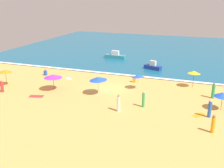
{
  "coord_description": "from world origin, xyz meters",
  "views": [
    {
      "loc": [
        11.18,
        -30.69,
        11.54
      ],
      "look_at": [
        0.24,
        -0.46,
        0.8
      ],
      "focal_mm": 42.74,
      "sensor_mm": 36.0,
      "label": 1
    }
  ],
  "objects_px": {
    "beach_umbrella_1": "(53,76)",
    "beachgoer_2": "(119,104)",
    "beachgoer_5": "(143,100)",
    "small_boat_0": "(153,67)",
    "beach_umbrella_4": "(138,76)",
    "beachgoer_3": "(46,73)",
    "beach_umbrella_5": "(194,72)",
    "beachgoer_0": "(210,109)",
    "beachgoer_4": "(213,91)",
    "beach_umbrella_2": "(223,94)",
    "beachgoer_6": "(2,87)",
    "beach_umbrella_0": "(98,79)",
    "small_boat_1": "(115,56)",
    "beach_umbrella_3": "(5,71)",
    "beachgoer_7": "(134,79)",
    "beachgoer_1": "(213,124)"
  },
  "relations": [
    {
      "from": "beachgoer_7",
      "to": "beach_umbrella_4",
      "type": "bearing_deg",
      "value": -65.7
    },
    {
      "from": "beach_umbrella_1",
      "to": "beachgoer_4",
      "type": "relative_size",
      "value": 1.45
    },
    {
      "from": "beach_umbrella_0",
      "to": "beachgoer_4",
      "type": "bearing_deg",
      "value": 14.37
    },
    {
      "from": "beach_umbrella_1",
      "to": "beachgoer_2",
      "type": "bearing_deg",
      "value": -19.1
    },
    {
      "from": "beach_umbrella_2",
      "to": "beach_umbrella_4",
      "type": "height_order",
      "value": "beach_umbrella_4"
    },
    {
      "from": "beach_umbrella_1",
      "to": "beach_umbrella_4",
      "type": "height_order",
      "value": "beach_umbrella_1"
    },
    {
      "from": "beach_umbrella_0",
      "to": "beachgoer_1",
      "type": "xyz_separation_m",
      "value": [
        13.17,
        -5.45,
        -1.19
      ]
    },
    {
      "from": "beach_umbrella_5",
      "to": "beachgoer_4",
      "type": "bearing_deg",
      "value": -52.57
    },
    {
      "from": "beachgoer_2",
      "to": "beachgoer_5",
      "type": "relative_size",
      "value": 1.01
    },
    {
      "from": "beach_umbrella_5",
      "to": "beachgoer_0",
      "type": "relative_size",
      "value": 1.22
    },
    {
      "from": "beachgoer_3",
      "to": "small_boat_1",
      "type": "bearing_deg",
      "value": 65.87
    },
    {
      "from": "beachgoer_0",
      "to": "beachgoer_2",
      "type": "bearing_deg",
      "value": -169.15
    },
    {
      "from": "beachgoer_4",
      "to": "beach_umbrella_0",
      "type": "bearing_deg",
      "value": -165.63
    },
    {
      "from": "beach_umbrella_1",
      "to": "beachgoer_5",
      "type": "relative_size",
      "value": 1.53
    },
    {
      "from": "beachgoer_7",
      "to": "beachgoer_4",
      "type": "bearing_deg",
      "value": -14.8
    },
    {
      "from": "beach_umbrella_2",
      "to": "beachgoer_6",
      "type": "distance_m",
      "value": 25.91
    },
    {
      "from": "beach_umbrella_2",
      "to": "beachgoer_0",
      "type": "relative_size",
      "value": 1.06
    },
    {
      "from": "beachgoer_0",
      "to": "beachgoer_7",
      "type": "bearing_deg",
      "value": 140.19
    },
    {
      "from": "beach_umbrella_4",
      "to": "beachgoer_5",
      "type": "height_order",
      "value": "beach_umbrella_4"
    },
    {
      "from": "beachgoer_5",
      "to": "beachgoer_4",
      "type": "bearing_deg",
      "value": 36.98
    },
    {
      "from": "beach_umbrella_0",
      "to": "beachgoer_0",
      "type": "distance_m",
      "value": 13.08
    },
    {
      "from": "beachgoer_0",
      "to": "small_boat_1",
      "type": "relative_size",
      "value": 0.46
    },
    {
      "from": "small_boat_1",
      "to": "beachgoer_4",
      "type": "bearing_deg",
      "value": -41.36
    },
    {
      "from": "beach_umbrella_3",
      "to": "beachgoer_6",
      "type": "distance_m",
      "value": 2.79
    },
    {
      "from": "beach_umbrella_2",
      "to": "beach_umbrella_3",
      "type": "xyz_separation_m",
      "value": [
        -26.82,
        -1.3,
        0.3
      ]
    },
    {
      "from": "beach_umbrella_0",
      "to": "small_boat_1",
      "type": "height_order",
      "value": "beach_umbrella_0"
    },
    {
      "from": "beach_umbrella_5",
      "to": "beachgoer_3",
      "type": "bearing_deg",
      "value": -175.04
    },
    {
      "from": "beach_umbrella_5",
      "to": "beachgoer_4",
      "type": "distance_m",
      "value": 4.27
    },
    {
      "from": "beachgoer_4",
      "to": "small_boat_0",
      "type": "bearing_deg",
      "value": 132.74
    },
    {
      "from": "beach_umbrella_4",
      "to": "beachgoer_3",
      "type": "relative_size",
      "value": 2.34
    },
    {
      "from": "beachgoer_3",
      "to": "beachgoer_7",
      "type": "height_order",
      "value": "beachgoer_7"
    },
    {
      "from": "beachgoer_2",
      "to": "small_boat_1",
      "type": "height_order",
      "value": "beachgoer_2"
    },
    {
      "from": "beach_umbrella_1",
      "to": "beachgoer_6",
      "type": "distance_m",
      "value": 6.45
    },
    {
      "from": "beach_umbrella_2",
      "to": "beach_umbrella_1",
      "type": "bearing_deg",
      "value": -178.17
    },
    {
      "from": "beachgoer_0",
      "to": "beachgoer_1",
      "type": "bearing_deg",
      "value": -84.22
    },
    {
      "from": "beach_umbrella_2",
      "to": "beachgoer_2",
      "type": "xyz_separation_m",
      "value": [
        -10.09,
        -4.06,
        -0.86
      ]
    },
    {
      "from": "beach_umbrella_2",
      "to": "beachgoer_1",
      "type": "height_order",
      "value": "beach_umbrella_2"
    },
    {
      "from": "beachgoer_2",
      "to": "beachgoer_4",
      "type": "distance_m",
      "value": 11.8
    },
    {
      "from": "small_boat_1",
      "to": "beach_umbrella_2",
      "type": "bearing_deg",
      "value": -45.49
    },
    {
      "from": "beach_umbrella_3",
      "to": "small_boat_1",
      "type": "height_order",
      "value": "beach_umbrella_3"
    },
    {
      "from": "beach_umbrella_3",
      "to": "small_boat_1",
      "type": "relative_size",
      "value": 0.57
    },
    {
      "from": "beachgoer_5",
      "to": "small_boat_0",
      "type": "xyz_separation_m",
      "value": [
        -2.11,
        15.3,
        -0.29
      ]
    },
    {
      "from": "beach_umbrella_2",
      "to": "small_boat_1",
      "type": "bearing_deg",
      "value": 134.51
    },
    {
      "from": "beach_umbrella_1",
      "to": "beach_umbrella_2",
      "type": "height_order",
      "value": "beach_umbrella_1"
    },
    {
      "from": "beach_umbrella_2",
      "to": "beachgoer_0",
      "type": "xyz_separation_m",
      "value": [
        -1.16,
        -2.35,
        -0.83
      ]
    },
    {
      "from": "beach_umbrella_3",
      "to": "beachgoer_5",
      "type": "relative_size",
      "value": 1.29
    },
    {
      "from": "beachgoer_2",
      "to": "small_boat_1",
      "type": "relative_size",
      "value": 0.45
    },
    {
      "from": "beachgoer_6",
      "to": "beachgoer_2",
      "type": "bearing_deg",
      "value": -2.18
    },
    {
      "from": "beachgoer_1",
      "to": "small_boat_1",
      "type": "height_order",
      "value": "beachgoer_1"
    },
    {
      "from": "beach_umbrella_2",
      "to": "beachgoer_6",
      "type": "relative_size",
      "value": 1.31
    }
  ]
}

